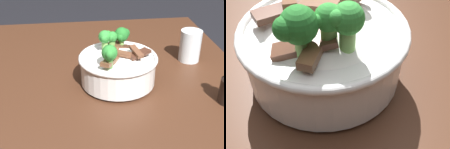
% 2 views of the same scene
% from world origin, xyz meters
% --- Properties ---
extents(dining_table, '(1.31, 1.05, 0.81)m').
position_xyz_m(dining_table, '(0.00, 0.00, 0.68)').
color(dining_table, '#472819').
rests_on(dining_table, ground).
extents(rice_bowl, '(0.23, 0.23, 0.16)m').
position_xyz_m(rice_bowl, '(-0.10, 0.11, 0.87)').
color(rice_bowl, white).
rests_on(rice_bowl, dining_table).
extents(drinking_glass, '(0.07, 0.07, 0.11)m').
position_xyz_m(drinking_glass, '(-0.22, 0.38, 0.86)').
color(drinking_glass, white).
rests_on(drinking_glass, dining_table).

